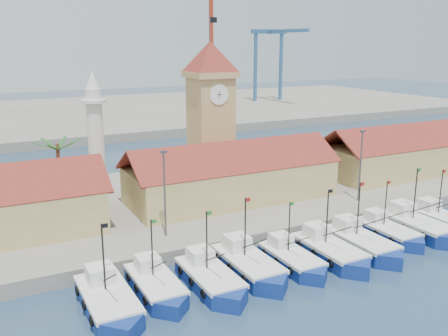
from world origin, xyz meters
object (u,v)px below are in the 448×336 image
boat_0 (109,304)px  minaret (96,135)px  boat_5 (331,253)px  clock_tower (211,112)px

boat_0 → minaret: bearing=77.8°
boat_5 → minaret: bearing=122.4°
clock_tower → boat_0: bearing=-130.8°
boat_5 → boat_0: bearing=179.4°
boat_0 → boat_5: 22.14m
boat_0 → clock_tower: 33.43m
boat_5 → minaret: size_ratio=0.61×
boat_0 → clock_tower: bearing=49.2°
clock_tower → minaret: clock_tower is taller
boat_5 → clock_tower: 26.61m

